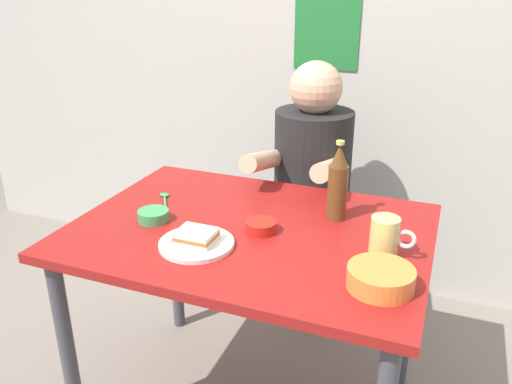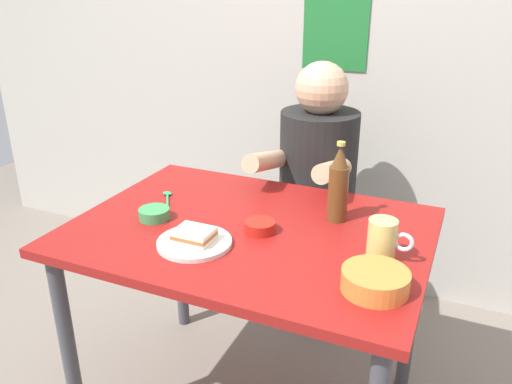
% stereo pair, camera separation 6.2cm
% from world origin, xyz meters
% --- Properties ---
extents(wall_back, '(4.40, 0.09, 2.60)m').
position_xyz_m(wall_back, '(-0.00, 1.05, 1.30)').
color(wall_back, '#ADA89E').
rests_on(wall_back, ground).
extents(dining_table, '(1.10, 0.80, 0.74)m').
position_xyz_m(dining_table, '(0.00, 0.00, 0.65)').
color(dining_table, maroon).
rests_on(dining_table, ground).
extents(stool, '(0.34, 0.34, 0.45)m').
position_xyz_m(stool, '(0.03, 0.63, 0.35)').
color(stool, '#4C4C51').
rests_on(stool, ground).
extents(person_seated, '(0.33, 0.56, 0.72)m').
position_xyz_m(person_seated, '(0.03, 0.62, 0.77)').
color(person_seated, black).
rests_on(person_seated, stool).
extents(plate_orange, '(0.22, 0.22, 0.01)m').
position_xyz_m(plate_orange, '(-0.10, -0.17, 0.75)').
color(plate_orange, silver).
rests_on(plate_orange, dining_table).
extents(sandwich, '(0.11, 0.09, 0.04)m').
position_xyz_m(sandwich, '(-0.10, -0.17, 0.77)').
color(sandwich, beige).
rests_on(sandwich, plate_orange).
extents(beer_mug, '(0.13, 0.08, 0.12)m').
position_xyz_m(beer_mug, '(0.42, -0.04, 0.80)').
color(beer_mug, '#D1BC66').
rests_on(beer_mug, dining_table).
extents(beer_bottle, '(0.06, 0.06, 0.26)m').
position_xyz_m(beer_bottle, '(0.23, 0.16, 0.86)').
color(beer_bottle, '#593819').
rests_on(beer_bottle, dining_table).
extents(dip_bowl_green, '(0.10, 0.10, 0.03)m').
position_xyz_m(dip_bowl_green, '(-0.31, -0.07, 0.76)').
color(dip_bowl_green, '#388C4C').
rests_on(dip_bowl_green, dining_table).
extents(sambal_bowl_red, '(0.10, 0.10, 0.03)m').
position_xyz_m(sambal_bowl_red, '(0.04, -0.02, 0.76)').
color(sambal_bowl_red, '#B21E14').
rests_on(sambal_bowl_red, dining_table).
extents(soup_bowl_orange, '(0.17, 0.17, 0.05)m').
position_xyz_m(soup_bowl_orange, '(0.43, -0.20, 0.77)').
color(soup_bowl_orange, orange).
rests_on(soup_bowl_orange, dining_table).
extents(spoon, '(0.08, 0.11, 0.01)m').
position_xyz_m(spoon, '(-0.37, 0.10, 0.75)').
color(spoon, '#26A559').
rests_on(spoon, dining_table).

